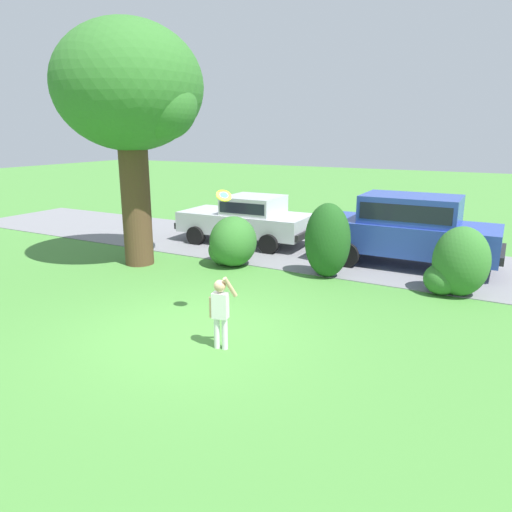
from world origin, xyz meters
The scene contains 10 objects.
ground_plane centered at (0.00, 0.00, 0.00)m, with size 80.00×80.00×0.00m, color #478438.
driveway_strip centered at (0.00, 6.56, 0.01)m, with size 28.00×4.40×0.02m, color slate.
oak_tree_large centered at (-3.99, 3.21, 4.46)m, with size 3.80×3.78×6.26m.
shrub_near_tree centered at (-1.68, 4.15, 0.62)m, with size 1.33×1.33×1.36m.
shrub_centre_left centered at (0.95, 4.42, 0.93)m, with size 1.15×0.97×1.87m.
shrub_centre centered at (3.96, 4.50, 0.71)m, with size 1.35×1.11×1.56m.
parked_sedan centered at (-2.60, 6.67, 0.85)m, with size 4.44×2.18×1.56m.
parked_suv centered at (2.50, 6.44, 1.08)m, with size 4.71×2.12×1.92m.
child_thrower centered at (0.84, -0.30, 0.72)m, with size 0.43×0.32×1.29m.
frisbee centered at (0.29, 0.72, 2.43)m, with size 0.30×0.27×0.26m.
Camera 1 is at (4.90, -6.50, 3.56)m, focal length 33.39 mm.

